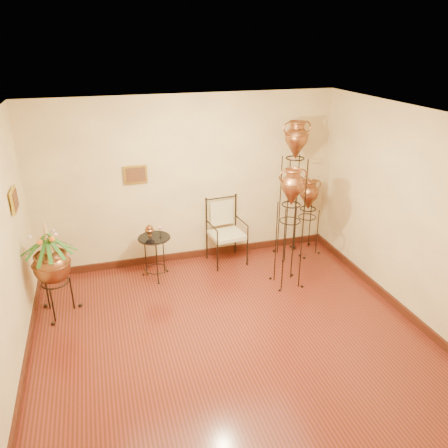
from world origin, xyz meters
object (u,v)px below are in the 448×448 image
object	(u,v)px
armchair	(227,232)
planter_urn	(51,262)
amphora_mid	(290,228)
amphora_tall	(293,190)
side_table	(155,256)

from	to	relation	value
armchair	planter_urn	bearing A→B (deg)	-169.92
amphora_mid	planter_urn	world-z (taller)	amphora_mid
armchair	amphora_mid	bearing A→B (deg)	-60.21
amphora_tall	amphora_mid	bearing A→B (deg)	-116.97
amphora_mid	side_table	world-z (taller)	amphora_mid
amphora_tall	planter_urn	size ratio (longest dim) A/B	1.66
side_table	planter_urn	bearing A→B (deg)	-157.65
armchair	side_table	world-z (taller)	armchair
amphora_mid	side_table	size ratio (longest dim) A/B	2.09
amphora_tall	side_table	world-z (taller)	amphora_tall
planter_urn	armchair	distance (m)	2.82
armchair	amphora_tall	bearing A→B (deg)	-10.29
amphora_mid	amphora_tall	bearing A→B (deg)	63.03
planter_urn	side_table	world-z (taller)	planter_urn
amphora_mid	armchair	size ratio (longest dim) A/B	1.70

